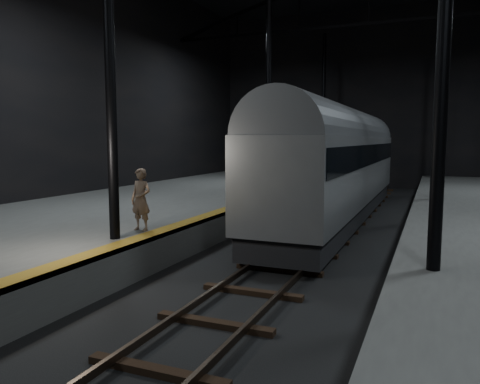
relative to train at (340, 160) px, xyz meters
The scene contains 6 objects.
ground 6.98m from the train, 90.00° to the right, with size 44.00×44.00×0.00m, color black.
platform_left 10.13m from the train, 139.33° to the right, with size 9.00×43.80×1.00m, color #50504D.
tactile_strip 7.41m from the train, 116.76° to the right, with size 0.50×43.80×0.01m, color olive.
track 6.96m from the train, 90.00° to the right, with size 2.40×43.00×0.24m.
train is the anchor object (origin of this frame).
woman 10.04m from the train, 112.32° to the right, with size 0.64×0.42×1.75m, color #917058.
Camera 1 is at (3.73, -13.71, 3.53)m, focal length 35.00 mm.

